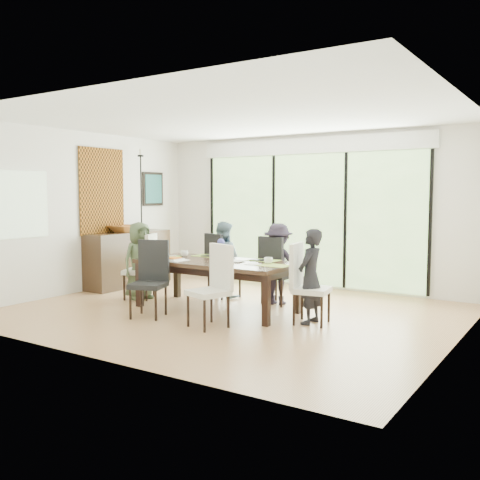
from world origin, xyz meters
The scene contains 62 objects.
floor centered at (0.00, 0.00, -0.01)m, with size 6.00×5.00×0.01m, color #95623B.
ceiling centered at (0.00, 0.00, 2.71)m, with size 6.00×5.00×0.01m, color white.
wall_back centered at (0.00, 2.51, 1.35)m, with size 6.00×0.02×2.70m, color silver.
wall_front centered at (0.00, -2.51, 1.35)m, with size 6.00×0.02×2.70m, color silver.
wall_left centered at (-3.01, 0.00, 1.35)m, with size 0.02×5.00×2.70m, color white.
wall_right centered at (3.01, 0.00, 1.35)m, with size 0.02×5.00×2.70m, color beige.
glass_doors centered at (0.00, 2.47, 1.20)m, with size 4.20×0.02×2.30m, color #598C3F.
blinds_header centered at (0.00, 2.46, 2.50)m, with size 4.40×0.06×0.28m, color white.
mullion_a centered at (-2.10, 2.46, 1.20)m, with size 0.05×0.04×2.30m, color black.
mullion_b centered at (-0.70, 2.46, 1.20)m, with size 0.05×0.04×2.30m, color black.
mullion_c centered at (0.70, 2.46, 1.20)m, with size 0.05×0.04×2.30m, color black.
mullion_d centered at (2.10, 2.46, 1.20)m, with size 0.05×0.04×2.30m, color black.
side_window centered at (-2.97, -1.20, 1.50)m, with size 0.02×0.90×1.00m, color #8CAD7F.
deck centered at (0.00, 3.40, -0.05)m, with size 6.00×1.80×0.10m, color brown.
rail_top centered at (0.00, 4.20, 0.55)m, with size 6.00×0.08×0.06m, color #533123.
foliage_left centered at (-1.80, 5.20, 1.44)m, with size 3.20×3.20×3.20m, color #14380F.
foliage_mid centered at (0.40, 5.80, 1.80)m, with size 4.00×4.00×4.00m, color #14380F.
foliage_right centered at (2.20, 5.00, 1.26)m, with size 2.80×2.80×2.80m, color #14380F.
foliage_far centered at (-0.60, 6.50, 1.62)m, with size 3.60×3.60×3.60m, color #14380F.
table_top centered at (-0.25, 0.02, 0.68)m, with size 2.27×1.04×0.06m, color black.
table_apron centered at (-0.25, 0.02, 0.60)m, with size 2.08×0.85×0.09m, color black.
table_leg_fl centered at (-1.33, -0.41, 0.33)m, with size 0.09×0.09×0.65m, color black.
table_leg_fr centered at (0.83, -0.41, 0.33)m, with size 0.09×0.09×0.65m, color black.
table_leg_bl centered at (-1.33, 0.45, 0.33)m, with size 0.09×0.09×0.65m, color black.
table_leg_br centered at (0.83, 0.45, 0.33)m, with size 0.09×0.09×0.65m, color black.
chair_left_end centered at (-1.75, 0.02, 0.52)m, with size 0.43×0.43×1.04m, color beige, non-canonical shape.
chair_right_end centered at (1.25, 0.02, 0.52)m, with size 0.43×0.43×1.04m, color white, non-canonical shape.
chair_far_left centered at (-0.70, 0.87, 0.52)m, with size 0.43×0.43×1.04m, color black, non-canonical shape.
chair_far_right centered at (0.30, 0.87, 0.52)m, with size 0.43×0.43×1.04m, color black, non-canonical shape.
chair_near_left centered at (-0.75, -0.85, 0.52)m, with size 0.43×0.43×1.04m, color black, non-canonical shape.
chair_near_right centered at (0.25, -0.85, 0.52)m, with size 0.43×0.43×1.04m, color white, non-canonical shape.
person_left_end centered at (-1.73, 0.02, 0.61)m, with size 0.57×0.36×1.22m, color #435237.
person_right_end centered at (1.23, 0.02, 0.61)m, with size 0.57×0.36×1.22m, color black.
person_far_left centered at (-0.70, 0.85, 0.61)m, with size 0.57×0.36×1.22m, color slate.
person_far_right centered at (0.30, 0.85, 0.61)m, with size 0.57×0.36×1.22m, color black.
placemat_left centered at (-1.20, 0.02, 0.71)m, with size 0.42×0.30×0.01m, color #8EB641.
placemat_right centered at (0.70, 0.02, 0.71)m, with size 0.42×0.30×0.01m, color #94AB3D.
placemat_far_l centered at (-0.70, 0.42, 0.71)m, with size 0.42×0.30×0.01m, color #89B03E.
placemat_far_r centered at (0.30, 0.42, 0.71)m, with size 0.42×0.30×0.01m, color #92C446.
placemat_paper centered at (-0.80, -0.28, 0.71)m, with size 0.42×0.30×0.01m, color white.
tablet_far_l centered at (-0.60, 0.37, 0.72)m, with size 0.25×0.17×0.01m, color black.
tablet_far_r centered at (0.25, 0.37, 0.72)m, with size 0.23×0.16×0.01m, color black.
papers centered at (0.45, -0.03, 0.71)m, with size 0.28×0.21×0.00m, color white.
platter_base centered at (-0.80, -0.28, 0.73)m, with size 0.25×0.25×0.02m, color white.
platter_snacks centered at (-0.80, -0.28, 0.74)m, with size 0.19×0.19×0.01m, color orange.
vase centered at (-0.20, 0.07, 0.77)m, with size 0.08×0.08×0.11m, color silver.
hyacinth_stems centered at (-0.20, 0.07, 0.88)m, with size 0.04×0.04×0.15m, color #337226.
hyacinth_blooms centered at (-0.20, 0.07, 0.97)m, with size 0.10×0.10×0.10m, color #4A4DBB.
laptop centered at (-1.10, -0.08, 0.72)m, with size 0.31×0.20×0.02m, color silver.
cup_a centered at (-0.95, 0.17, 0.75)m, with size 0.12×0.12×0.09m, color white.
cup_b centered at (-0.10, -0.08, 0.75)m, with size 0.09×0.09×0.09m, color white.
cup_c centered at (0.55, 0.12, 0.75)m, with size 0.12×0.12×0.09m, color white.
book centered at (0.00, 0.07, 0.72)m, with size 0.15×0.21×0.02m, color white.
sideboard centered at (-2.76, 0.80, 0.49)m, with size 0.49×1.73×0.97m, color black.
bowl centered at (-2.76, 0.70, 1.04)m, with size 0.52×0.52×0.13m, color #955320.
candlestick_base centered at (-2.76, 1.15, 1.00)m, with size 0.11×0.11×0.04m, color black.
candlestick_shaft centered at (-2.76, 1.15, 1.68)m, with size 0.03×0.03×1.35m, color black.
candlestick_pan centered at (-2.76, 1.15, 2.35)m, with size 0.11×0.11×0.03m, color black.
candle centered at (-2.76, 1.15, 2.41)m, with size 0.04×0.04×0.11m, color silver.
tapestry centered at (-2.97, 0.40, 1.70)m, with size 0.02×1.00×1.50m, color #935015.
art_frame centered at (-2.97, 1.70, 1.75)m, with size 0.03×0.55×0.65m, color black.
art_canvas centered at (-2.95, 1.70, 1.75)m, with size 0.01×0.45×0.55m, color #174B4C.
Camera 1 is at (4.15, -6.12, 1.67)m, focal length 40.00 mm.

